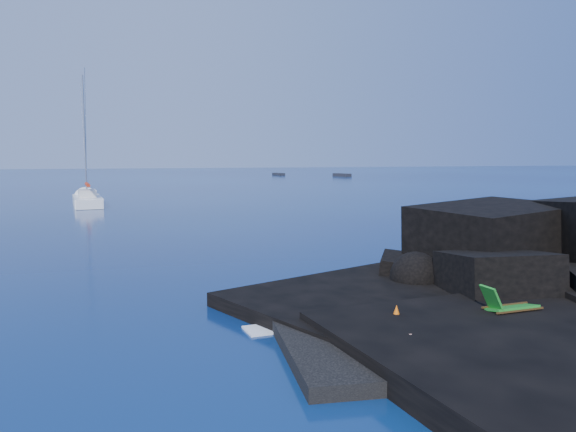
{
  "coord_description": "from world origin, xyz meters",
  "views": [
    {
      "loc": [
        -3.4,
        -11.94,
        4.84
      ],
      "look_at": [
        4.04,
        13.1,
        2.0
      ],
      "focal_mm": 35.0,
      "sensor_mm": 36.0,
      "label": 1
    }
  ],
  "objects_px": {
    "sunbather": "(401,344)",
    "distant_boat_a": "(279,175)",
    "distant_boat_b": "(342,176)",
    "deck_chair": "(513,300)",
    "marker_cone": "(396,314)",
    "sailboat": "(88,205)"
  },
  "relations": [
    {
      "from": "sunbather",
      "to": "distant_boat_a",
      "type": "distance_m",
      "value": 122.67
    },
    {
      "from": "distant_boat_b",
      "to": "sunbather",
      "type": "bearing_deg",
      "value": -125.46
    },
    {
      "from": "deck_chair",
      "to": "marker_cone",
      "type": "height_order",
      "value": "deck_chair"
    },
    {
      "from": "sunbather",
      "to": "marker_cone",
      "type": "height_order",
      "value": "marker_cone"
    },
    {
      "from": "deck_chair",
      "to": "marker_cone",
      "type": "distance_m",
      "value": 3.28
    },
    {
      "from": "deck_chair",
      "to": "distant_boat_b",
      "type": "relative_size",
      "value": 0.31
    },
    {
      "from": "sailboat",
      "to": "distant_boat_b",
      "type": "relative_size",
      "value": 2.43
    },
    {
      "from": "distant_boat_a",
      "to": "marker_cone",
      "type": "bearing_deg",
      "value": -116.34
    },
    {
      "from": "sunbather",
      "to": "marker_cone",
      "type": "xyz_separation_m",
      "value": [
        0.87,
        1.9,
        0.09
      ]
    },
    {
      "from": "deck_chair",
      "to": "distant_boat_b",
      "type": "distance_m",
      "value": 112.96
    },
    {
      "from": "sunbather",
      "to": "distant_boat_b",
      "type": "xyz_separation_m",
      "value": [
        42.1,
        107.71,
        -0.52
      ]
    },
    {
      "from": "distant_boat_a",
      "to": "distant_boat_b",
      "type": "height_order",
      "value": "distant_boat_b"
    },
    {
      "from": "deck_chair",
      "to": "sunbather",
      "type": "height_order",
      "value": "deck_chair"
    },
    {
      "from": "sunbather",
      "to": "distant_boat_a",
      "type": "xyz_separation_m",
      "value": [
        30.25,
        118.88,
        -0.52
      ]
    },
    {
      "from": "sailboat",
      "to": "distant_boat_b",
      "type": "height_order",
      "value": "sailboat"
    },
    {
      "from": "sailboat",
      "to": "distant_boat_a",
      "type": "relative_size",
      "value": 2.95
    },
    {
      "from": "sunbather",
      "to": "marker_cone",
      "type": "distance_m",
      "value": 2.09
    },
    {
      "from": "distant_boat_b",
      "to": "sailboat",
      "type": "bearing_deg",
      "value": -143.89
    },
    {
      "from": "marker_cone",
      "to": "distant_boat_a",
      "type": "distance_m",
      "value": 120.61
    },
    {
      "from": "sailboat",
      "to": "distant_boat_a",
      "type": "distance_m",
      "value": 82.91
    },
    {
      "from": "sunbather",
      "to": "marker_cone",
      "type": "relative_size",
      "value": 3.22
    },
    {
      "from": "sunbather",
      "to": "sailboat",
      "type": "bearing_deg",
      "value": 67.41
    }
  ]
}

